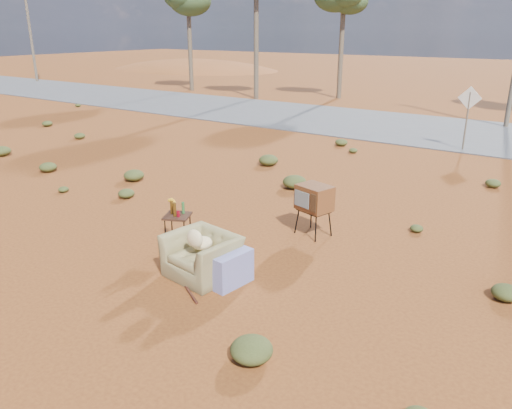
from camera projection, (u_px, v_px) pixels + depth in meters
The scene contains 11 objects.
ground at pixel (210, 269), 8.84m from camera, with size 140.00×140.00×0.00m, color brown.
highway at pixel (442, 131), 20.50m from camera, with size 140.00×7.00×0.04m, color #565659.
dirt_mound at pixel (194, 69), 51.25m from camera, with size 26.00×18.00×2.00m, color brown.
armchair at pixel (207, 252), 8.40m from camera, with size 1.44×0.89×0.99m.
tv_unit at pixel (314, 199), 10.05m from camera, with size 0.78×0.69×1.06m.
side_table at pixel (176, 213), 9.50m from camera, with size 0.62×0.62×0.95m.
rusty_bar at pixel (181, 279), 8.42m from camera, with size 0.05×0.05×1.69m, color #502015.
road_sign at pixel (468, 107), 16.88m from camera, with size 0.78×0.06×2.19m.
eucalyptus_near_left at pixel (344, 1), 28.39m from camera, with size 3.20×3.20×6.60m.
utility_pole_west at pixel (29, 26), 38.09m from camera, with size 1.40×0.20×8.00m.
scrub_patch at pixel (295, 190), 12.67m from camera, with size 17.49×8.07×0.33m.
Camera 1 is at (5.16, -6.11, 4.04)m, focal length 35.00 mm.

